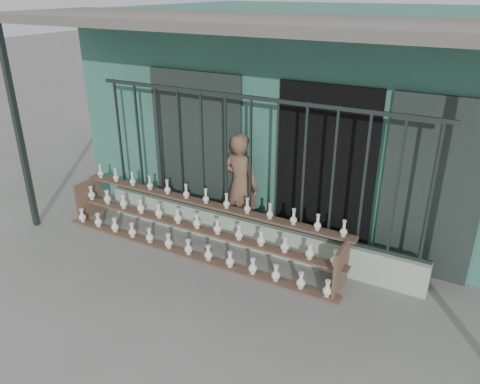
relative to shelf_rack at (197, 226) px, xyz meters
The scene contains 6 objects.
ground 1.16m from the shelf_rack, 53.59° to the right, with size 60.00×60.00×0.00m, color slate.
workshop_building 3.63m from the shelf_rack, 78.88° to the left, with size 7.40×6.60×3.21m.
parapet_wall 0.79m from the shelf_rack, 32.46° to the left, with size 5.00×0.20×0.45m, color #9FB89D.
security_fence 1.25m from the shelf_rack, 32.46° to the left, with size 5.00×0.04×1.80m.
shelf_rack is the anchor object (origin of this frame).
elderly_woman 0.90m from the shelf_rack, 62.81° to the left, with size 0.60×0.39×1.63m, color brown.
Camera 1 is at (2.77, -4.05, 3.56)m, focal length 35.00 mm.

